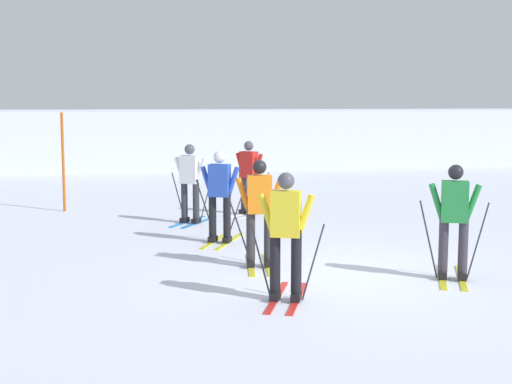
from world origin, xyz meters
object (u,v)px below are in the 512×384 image
Objects in this scene: skier_white at (190,181)px; skier_blue at (220,194)px; skier_yellow at (286,233)px; skier_orange at (260,210)px; skier_green at (454,219)px; skier_red at (249,175)px; trail_marker_pole at (63,162)px.

skier_white is 2.30m from skier_blue.
skier_white is 6.40m from skier_yellow.
skier_yellow is (0.66, -6.37, -0.00)m from skier_white.
skier_green is at bearing -26.72° from skier_orange.
skier_green is 2.76m from skier_yellow.
skier_blue is 1.00× the size of skier_red.
skier_blue is at bearing 94.54° from skier_yellow.
skier_orange and skier_red have the same top height.
skier_white is at bearing 95.94° from skier_yellow.
skier_white is 1.74m from skier_red.
skier_white is at bearing 98.45° from skier_blue.
skier_yellow is 9.33m from trail_marker_pole.
skier_white is at bearing -146.18° from skier_red.
skier_white and skier_yellow have the same top height.
trail_marker_pole is at bearing 111.83° from skier_yellow.
skier_white is at bearing -39.20° from trail_marker_pole.
trail_marker_pole is (-3.50, 6.65, 0.26)m from skier_orange.
skier_green and skier_blue have the same top height.
skier_green is 6.60m from skier_white.
skier_green is at bearing 14.19° from skier_yellow.
skier_orange is at bearing -62.27° from trail_marker_pole.
trail_marker_pole is at bearing 124.58° from skier_blue.
skier_yellow is 4.11m from skier_blue.
skier_yellow is 1.00× the size of skier_orange.
skier_yellow is 1.00× the size of skier_blue.
skier_blue is (-3.00, 3.42, -0.00)m from skier_green.
skier_blue is at bearing -55.42° from trail_marker_pole.
trail_marker_pole reaches higher than skier_green.
skier_yellow is at bearing -85.46° from skier_blue.
skier_green and skier_orange have the same top height.
skier_green is 4.55m from skier_blue.
skier_white is at bearing 120.36° from skier_green.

